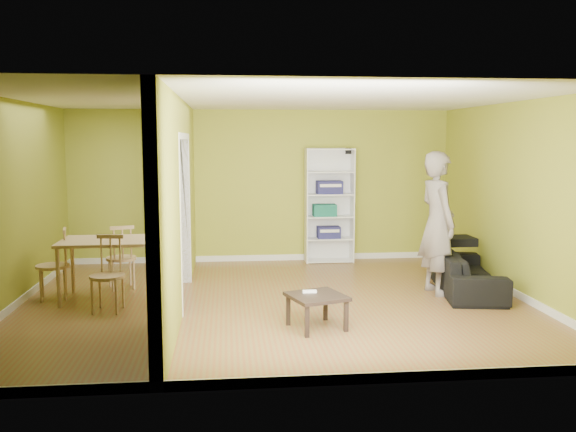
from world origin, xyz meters
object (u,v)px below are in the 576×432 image
Objects in this scene: dining_table at (111,245)px; chair_left at (53,264)px; chair_near at (107,274)px; coffee_table at (317,300)px; chair_far at (121,256)px; person at (438,211)px; bookshelf at (329,205)px; sofa at (466,266)px.

chair_left reaches higher than dining_table.
coffee_table is at bearing -13.75° from chair_near.
chair_left is 1.02× the size of chair_far.
person reaches higher than bookshelf.
person is at bearing -64.98° from bookshelf.
sofa is at bearing 13.32° from chair_near.
sofa is 0.83× the size of person.
chair_far is at bearing 110.11° from chair_left.
dining_table is (-3.27, -2.22, -0.26)m from bookshelf.
chair_near is at bearing -84.34° from dining_table.
bookshelf is 2.09× the size of chair_near.
sofa is 2.03× the size of chair_near.
chair_far is (0.03, 0.58, -0.26)m from dining_table.
dining_table is at bearing -145.79° from bookshelf.
chair_left is (-5.14, 0.20, -0.67)m from person.
chair_left is at bearing 147.57° from chair_near.
chair_far reaches higher than coffee_table.
person is 2.43× the size of chair_left.
coffee_table is at bearing -101.51° from bookshelf.
person is 2.48× the size of chair_far.
chair_left is (-4.04, -2.15, -0.51)m from bookshelf.
chair_near reaches higher than coffee_table.
bookshelf is at bearing 48.30° from chair_near.
chair_left is (-3.28, 1.60, 0.14)m from coffee_table.
bookshelf is at bearing 34.21° from dining_table.
coffee_table is 0.45× the size of dining_table.
coffee_table is (-2.31, -1.46, -0.03)m from sofa.
person is 1.79× the size of dining_table.
dining_table is 0.64m from chair_far.
bookshelf is 3.88m from coffee_table.
coffee_table is 3.26m from chair_far.
chair_left is 1.07m from chair_near.
chair_near is 1.19m from chair_far.
chair_far is (-2.48, 2.11, 0.13)m from coffee_table.
person is 4.45m from chair_far.
sofa is at bearing -91.16° from person.
sofa is 4.84m from chair_far.
coffee_table is at bearing 118.79° from person.
person is 4.39m from dining_table.
person is 1.17× the size of bookshelf.
bookshelf reaches higher than dining_table.
sofa is 3.30× the size of coffee_table.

